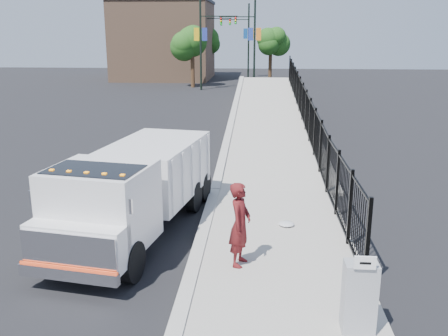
{
  "coord_description": "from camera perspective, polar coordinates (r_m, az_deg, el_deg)",
  "views": [
    {
      "loc": [
        1.36,
        -11.27,
        5.05
      ],
      "look_at": [
        0.43,
        2.0,
        1.4
      ],
      "focal_mm": 40.0,
      "sensor_mm": 36.0,
      "label": 1
    }
  ],
  "objects": [
    {
      "name": "light_pole_2",
      "position": [
        52.31,
        -2.41,
        14.6
      ],
      "size": [
        3.77,
        0.22,
        8.0
      ],
      "color": "black",
      "rests_on": "ground"
    },
    {
      "name": "tree_0",
      "position": [
        46.91,
        -3.65,
        14.0
      ],
      "size": [
        2.86,
        2.86,
        5.43
      ],
      "color": "#382314",
      "rests_on": "ground"
    },
    {
      "name": "sidewalk",
      "position": [
        10.54,
        6.8,
        -13.01
      ],
      "size": [
        3.55,
        12.0,
        0.12
      ],
      "primitive_type": "cube",
      "color": "#9E998E",
      "rests_on": "ground"
    },
    {
      "name": "light_pole_0",
      "position": [
        44.79,
        -2.29,
        14.47
      ],
      "size": [
        3.77,
        0.22,
        8.0
      ],
      "color": "black",
      "rests_on": "ground"
    },
    {
      "name": "arrow_sign",
      "position": [
        8.42,
        15.83,
        -10.38
      ],
      "size": [
        0.35,
        0.04,
        0.22
      ],
      "primitive_type": "cube",
      "color": "white",
      "rests_on": "utility_cabinet"
    },
    {
      "name": "iron_fence",
      "position": [
        23.74,
        9.29,
        5.09
      ],
      "size": [
        0.1,
        28.0,
        1.8
      ],
      "primitive_type": "cube",
      "color": "black",
      "rests_on": "ground"
    },
    {
      "name": "ground",
      "position": [
        12.42,
        -2.63,
        -8.65
      ],
      "size": [
        120.0,
        120.0,
        0.0
      ],
      "primitive_type": "plane",
      "color": "black",
      "rests_on": "ground"
    },
    {
      "name": "building",
      "position": [
        56.24,
        -6.81,
        14.19
      ],
      "size": [
        10.0,
        10.0,
        8.0
      ],
      "primitive_type": "cube",
      "color": "#8C664C",
      "rests_on": "ground"
    },
    {
      "name": "truck",
      "position": [
        12.69,
        -10.3,
        -2.13
      ],
      "size": [
        3.25,
        6.97,
        2.3
      ],
      "rotation": [
        0.0,
        0.0,
        -0.17
      ],
      "color": "black",
      "rests_on": "ground"
    },
    {
      "name": "debris",
      "position": [
        13.27,
        7.15,
        -6.34
      ],
      "size": [
        0.42,
        0.42,
        0.1
      ],
      "primitive_type": "ellipsoid",
      "color": "silver",
      "rests_on": "sidewalk"
    },
    {
      "name": "curb",
      "position": [
        10.61,
        -3.9,
        -12.63
      ],
      "size": [
        0.3,
        12.0,
        0.16
      ],
      "primitive_type": "cube",
      "color": "#ADAAA3",
      "rests_on": "ground"
    },
    {
      "name": "ramp",
      "position": [
        27.74,
        5.55,
        4.8
      ],
      "size": [
        3.95,
        24.06,
        3.19
      ],
      "primitive_type": "cube",
      "rotation": [
        0.06,
        0.0,
        0.0
      ],
      "color": "#9E998E",
      "rests_on": "ground"
    },
    {
      "name": "tree_1",
      "position": [
        50.63,
        5.36,
        14.0
      ],
      "size": [
        2.14,
        2.14,
        5.07
      ],
      "color": "#382314",
      "rests_on": "ground"
    },
    {
      "name": "light_pole_3",
      "position": [
        57.36,
        2.51,
        14.66
      ],
      "size": [
        3.77,
        0.22,
        8.0
      ],
      "color": "black",
      "rests_on": "ground"
    },
    {
      "name": "tree_2",
      "position": [
        59.32,
        -1.88,
        14.28
      ],
      "size": [
        2.63,
        2.63,
        5.31
      ],
      "color": "#382314",
      "rests_on": "ground"
    },
    {
      "name": "utility_cabinet",
      "position": [
        8.94,
        15.2,
        -14.02
      ],
      "size": [
        0.55,
        0.4,
        1.25
      ],
      "primitive_type": "cube",
      "color": "gray",
      "rests_on": "sidewalk"
    },
    {
      "name": "light_pole_1",
      "position": [
        46.46,
        3.13,
        14.49
      ],
      "size": [
        3.78,
        0.22,
        8.0
      ],
      "color": "black",
      "rests_on": "ground"
    },
    {
      "name": "worker",
      "position": [
        10.77,
        1.84,
        -6.45
      ],
      "size": [
        0.61,
        0.77,
        1.86
      ],
      "primitive_type": "imported",
      "rotation": [
        0.0,
        0.0,
        1.31
      ],
      "color": "#5A1416",
      "rests_on": "sidewalk"
    }
  ]
}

